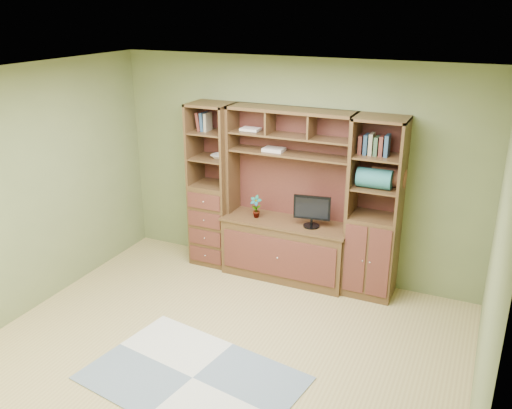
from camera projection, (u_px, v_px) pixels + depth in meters
The scene contains 11 objects.
room at pixel (214, 229), 4.72m from camera, with size 4.60×4.10×2.64m.
center_hutch at pixel (286, 198), 6.30m from camera, with size 1.54×0.53×2.05m, color #4B311A.
left_tower at pixel (213, 186), 6.72m from camera, with size 0.50×0.45×2.05m, color #4B311A.
right_tower at pixel (375, 210), 5.94m from camera, with size 0.55×0.45×2.05m, color #4B311A.
rug at pixel (193, 378), 4.84m from camera, with size 1.84×1.23×0.01m, color #9BA0A1.
monitor at pixel (312, 206), 6.16m from camera, with size 0.42×0.19×0.52m, color black.
orchid at pixel (256, 207), 6.47m from camera, with size 0.14×0.10×0.27m, color brown.
magazines at pixel (274, 150), 6.27m from camera, with size 0.24×0.18×0.04m, color beige.
bowl at pixel (219, 156), 6.54m from camera, with size 0.19×0.19×0.05m, color silver.
blanket_teal at pixel (375, 178), 5.77m from camera, with size 0.37×0.21×0.21m, color #276768.
blanket_red at pixel (388, 177), 5.84m from camera, with size 0.36×0.20×0.20m, color brown.
Camera 1 is at (2.12, -3.81, 3.15)m, focal length 38.00 mm.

